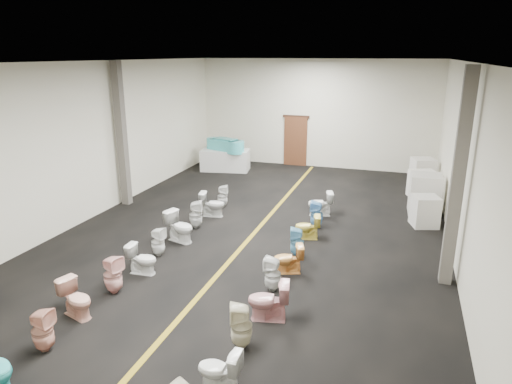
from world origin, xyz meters
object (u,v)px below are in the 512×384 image
Objects in this scene: toilet_left_1 at (43,330)px; toilet_left_3 at (113,275)px; toilet_right_4 at (273,274)px; toilet_right_8 at (317,214)px; display_table at (225,160)px; toilet_left_4 at (142,259)px; toilet_right_9 at (320,204)px; toilet_right_3 at (269,301)px; toilet_left_2 at (76,299)px; toilet_right_7 at (308,227)px; toilet_right_2 at (241,326)px; appliance_crate_a at (425,211)px; toilet_right_6 at (297,242)px; toilet_left_8 at (212,204)px; toilet_left_6 at (180,227)px; toilet_left_9 at (223,196)px; toilet_left_5 at (158,242)px; toilet_right_5 at (288,259)px; toilet_left_7 at (196,215)px; appliance_crate_b at (425,194)px; appliance_crate_c at (423,185)px; toilet_right_1 at (219,370)px; appliance_crate_d at (422,173)px; bathtub at (225,145)px.

toilet_left_1 is 0.93× the size of toilet_left_3.
toilet_right_8 is at bearing 177.34° from toilet_right_4.
toilet_left_1 is 4.30m from toilet_right_4.
toilet_left_4 is at bearing -79.40° from display_table.
toilet_right_4 is at bearing -19.13° from toilet_right_9.
toilet_left_2 is at bearing -86.13° from toilet_right_3.
toilet_right_9 is (-0.02, 1.90, 0.04)m from toilet_right_7.
toilet_left_1 is at bearing -90.46° from toilet_right_2.
appliance_crate_a is 1.21× the size of toilet_right_6.
toilet_left_8 is 1.13× the size of toilet_right_7.
toilet_right_2 is 1.20× the size of toilet_right_7.
toilet_left_6 is (0.18, 3.79, 0.04)m from toilet_left_2.
toilet_left_1 is 1.12× the size of toilet_left_4.
toilet_left_4 is 0.85× the size of toilet_left_6.
toilet_right_4 is 2.93m from toilet_right_7.
toilet_left_1 reaches higher than toilet_left_9.
toilet_left_2 reaches higher than toilet_left_4.
toilet_right_5 is (3.21, 0.09, -0.02)m from toilet_left_5.
toilet_left_6 is at bearing 14.72° from toilet_left_2.
toilet_left_7 reaches higher than toilet_left_2.
display_table is at bearing 6.70° from toilet_left_9.
toilet_right_6 is at bearing -6.95° from toilet_right_8.
toilet_right_3 is 2.86m from toilet_right_6.
appliance_crate_b reaches higher than toilet_right_3.
toilet_right_8 is at bearing -12.40° from toilet_left_2.
toilet_right_5 is (-0.12, 1.93, -0.05)m from toilet_right_3.
toilet_right_9 is (0.09, 4.83, 0.00)m from toilet_right_4.
toilet_left_1 is 1.02× the size of toilet_right_4.
toilet_left_3 is 6.71m from toilet_right_9.
display_table is 2.54× the size of toilet_right_3.
toilet_left_6 is (0.00, 4.82, 0.02)m from toilet_left_1.
toilet_left_5 is 3.34m from toilet_right_6.
appliance_crate_a is 2.77m from appliance_crate_c.
appliance_crate_b reaches higher than toilet_right_1.
toilet_left_3 is 1.10× the size of toilet_right_9.
appliance_crate_d is at bearing 90.00° from appliance_crate_c.
toilet_left_3 reaches higher than toilet_left_6.
toilet_right_7 is (4.81, -6.21, -0.74)m from bathtub.
toilet_right_3 reaches higher than toilet_right_6.
toilet_right_3 is at bearing -10.08° from toilet_right_6.
toilet_right_9 is at bearing 167.04° from toilet_right_7.
toilet_right_2 is at bearing -18.52° from toilet_right_9.
toilet_right_9 is (0.02, 7.86, 0.04)m from toilet_right_1.
toilet_left_6 is 1.21× the size of toilet_right_5.
toilet_right_7 is at bearing 169.32° from toilet_right_3.
toilet_left_2 is 1.09× the size of toilet_right_7.
appliance_crate_c reaches higher than toilet_right_7.
toilet_right_3 reaches higher than toilet_right_7.
toilet_right_5 is at bearing -144.10° from toilet_left_8.
display_table reaches higher than toilet_right_7.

